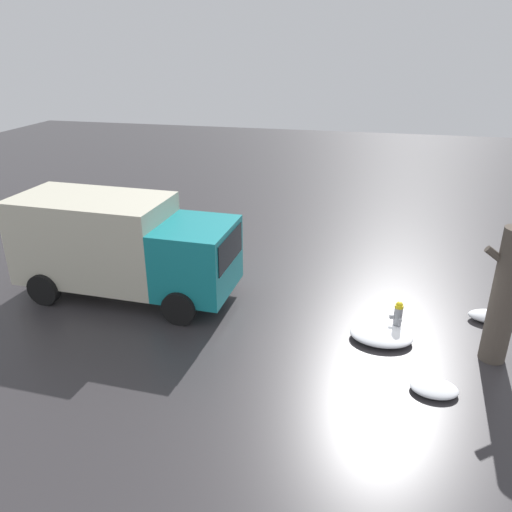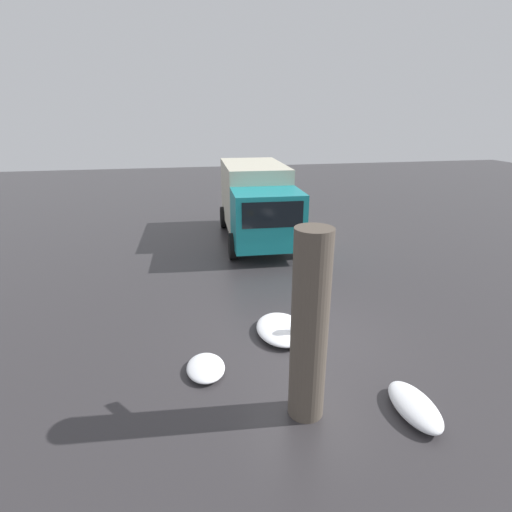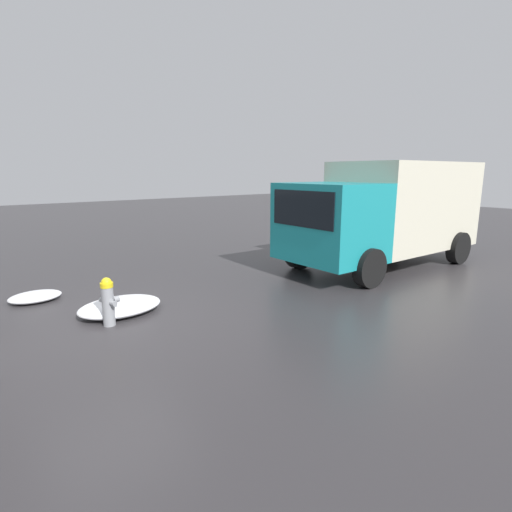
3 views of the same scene
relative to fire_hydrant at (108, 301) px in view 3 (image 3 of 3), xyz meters
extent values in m
plane|color=#333033|center=(0.00, 0.00, -0.43)|extent=(60.00, 60.00, 0.00)
cylinder|color=gray|center=(0.00, 0.00, -0.09)|extent=(0.20, 0.20, 0.68)
cylinder|color=yellow|center=(0.00, 0.00, 0.28)|extent=(0.21, 0.21, 0.08)
sphere|color=yellow|center=(0.00, 0.00, 0.32)|extent=(0.17, 0.17, 0.17)
cylinder|color=gray|center=(0.14, 0.04, -0.01)|extent=(0.13, 0.13, 0.11)
cylinder|color=gray|center=(-0.04, 0.14, -0.01)|extent=(0.11, 0.12, 0.09)
cylinder|color=gray|center=(0.03, -0.15, -0.01)|extent=(0.11, 0.12, 0.09)
cube|color=teal|center=(5.32, -0.28, 0.95)|extent=(1.96, 2.36, 1.86)
cube|color=black|center=(4.37, -0.24, 1.32)|extent=(0.10, 1.92, 0.82)
cube|color=beige|center=(8.37, -0.39, 1.21)|extent=(4.31, 2.44, 2.38)
cylinder|color=black|center=(5.37, -1.42, 0.02)|extent=(0.91, 0.31, 0.90)
cylinder|color=black|center=(5.45, 0.86, 0.02)|extent=(0.91, 0.31, 0.90)
cylinder|color=black|center=(9.38, -1.57, 0.02)|extent=(0.91, 0.31, 0.90)
cylinder|color=black|center=(9.46, 0.71, 0.02)|extent=(0.91, 0.31, 0.90)
ellipsoid|color=white|center=(0.37, 0.48, -0.31)|extent=(1.51, 1.10, 0.25)
ellipsoid|color=white|center=(-0.71, 2.26, -0.34)|extent=(0.98, 0.74, 0.18)
camera|label=1|loc=(1.01, 11.31, 6.32)|focal=35.00mm
camera|label=2|loc=(-7.26, 2.54, 4.30)|focal=28.00mm
camera|label=3|loc=(-2.13, -6.55, 2.13)|focal=28.00mm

